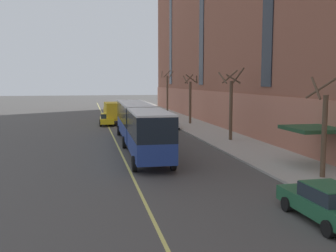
{
  "coord_description": "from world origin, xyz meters",
  "views": [
    {
      "loc": [
        -4.27,
        -32.96,
        5.64
      ],
      "look_at": [
        2.54,
        0.14,
        1.8
      ],
      "focal_mm": 42.0,
      "sensor_mm": 36.0,
      "label": 1
    }
  ],
  "objects_px": {
    "parked_car_green_1": "(326,203)",
    "parked_car_white_3": "(153,114)",
    "fire_hydrant": "(172,120)",
    "parked_car_white_0": "(168,122)",
    "box_truck": "(113,112)",
    "parked_car_navy_2": "(144,110)",
    "taxi_cab": "(107,119)",
    "street_tree_far_downtown": "(167,92)",
    "city_bus": "(139,123)",
    "street_tree_mid_block": "(231,103)",
    "street_tree_near_corner": "(325,127)",
    "street_tree_far_uptown": "(190,98)"
  },
  "relations": [
    {
      "from": "street_tree_far_downtown",
      "to": "parked_car_white_3",
      "type": "bearing_deg",
      "value": -115.83
    },
    {
      "from": "parked_car_navy_2",
      "to": "street_tree_mid_block",
      "type": "bearing_deg",
      "value": -83.28
    },
    {
      "from": "parked_car_white_3",
      "to": "box_truck",
      "type": "distance_m",
      "value": 7.73
    },
    {
      "from": "parked_car_green_1",
      "to": "parked_car_white_3",
      "type": "xyz_separation_m",
      "value": [
        0.18,
        43.38,
        -0.0
      ]
    },
    {
      "from": "fire_hydrant",
      "to": "street_tree_near_corner",
      "type": "bearing_deg",
      "value": -85.97
    },
    {
      "from": "parked_car_white_0",
      "to": "street_tree_far_downtown",
      "type": "distance_m",
      "value": 19.51
    },
    {
      "from": "street_tree_mid_block",
      "to": "city_bus",
      "type": "bearing_deg",
      "value": -166.99
    },
    {
      "from": "box_truck",
      "to": "parked_car_white_3",
      "type": "bearing_deg",
      "value": 36.88
    },
    {
      "from": "parked_car_navy_2",
      "to": "street_tree_far_downtown",
      "type": "relative_size",
      "value": 0.64
    },
    {
      "from": "parked_car_white_0",
      "to": "taxi_cab",
      "type": "relative_size",
      "value": 1.02
    },
    {
      "from": "parked_car_navy_2",
      "to": "street_tree_far_downtown",
      "type": "bearing_deg",
      "value": -28.07
    },
    {
      "from": "parked_car_navy_2",
      "to": "taxi_cab",
      "type": "relative_size",
      "value": 1.05
    },
    {
      "from": "street_tree_mid_block",
      "to": "fire_hydrant",
      "type": "xyz_separation_m",
      "value": [
        -2.13,
        16.12,
        -3.1
      ]
    },
    {
      "from": "parked_car_green_1",
      "to": "parked_car_white_3",
      "type": "relative_size",
      "value": 1.03
    },
    {
      "from": "street_tree_far_downtown",
      "to": "city_bus",
      "type": "bearing_deg",
      "value": -105.69
    },
    {
      "from": "parked_car_white_3",
      "to": "street_tree_mid_block",
      "type": "bearing_deg",
      "value": -80.47
    },
    {
      "from": "parked_car_white_0",
      "to": "street_tree_far_uptown",
      "type": "relative_size",
      "value": 0.72
    },
    {
      "from": "parked_car_green_1",
      "to": "street_tree_near_corner",
      "type": "distance_m",
      "value": 7.78
    },
    {
      "from": "city_bus",
      "to": "street_tree_mid_block",
      "type": "height_order",
      "value": "street_tree_mid_block"
    },
    {
      "from": "box_truck",
      "to": "street_tree_far_downtown",
      "type": "height_order",
      "value": "street_tree_far_downtown"
    },
    {
      "from": "parked_car_green_1",
      "to": "taxi_cab",
      "type": "xyz_separation_m",
      "value": [
        -6.88,
        37.31,
        -0.0
      ]
    },
    {
      "from": "taxi_cab",
      "to": "box_truck",
      "type": "bearing_deg",
      "value": 57.68
    },
    {
      "from": "parked_car_white_0",
      "to": "street_tree_far_downtown",
      "type": "bearing_deg",
      "value": 78.73
    },
    {
      "from": "city_bus",
      "to": "parked_car_white_0",
      "type": "distance_m",
      "value": 14.11
    },
    {
      "from": "city_bus",
      "to": "taxi_cab",
      "type": "height_order",
      "value": "city_bus"
    },
    {
      "from": "fire_hydrant",
      "to": "parked_car_white_3",
      "type": "bearing_deg",
      "value": 104.73
    },
    {
      "from": "street_tree_far_uptown",
      "to": "fire_hydrant",
      "type": "relative_size",
      "value": 8.92
    },
    {
      "from": "parked_car_white_0",
      "to": "taxi_cab",
      "type": "bearing_deg",
      "value": 143.75
    },
    {
      "from": "parked_car_white_0",
      "to": "fire_hydrant",
      "type": "distance_m",
      "value": 5.41
    },
    {
      "from": "parked_car_navy_2",
      "to": "fire_hydrant",
      "type": "xyz_separation_m",
      "value": [
        1.63,
        -15.74,
        -0.29
      ]
    },
    {
      "from": "street_tree_far_downtown",
      "to": "fire_hydrant",
      "type": "height_order",
      "value": "street_tree_far_downtown"
    },
    {
      "from": "city_bus",
      "to": "taxi_cab",
      "type": "xyz_separation_m",
      "value": [
        -1.81,
        18.2,
        -1.34
      ]
    },
    {
      "from": "box_truck",
      "to": "street_tree_near_corner",
      "type": "relative_size",
      "value": 1.15
    },
    {
      "from": "parked_car_green_1",
      "to": "parked_car_navy_2",
      "type": "relative_size",
      "value": 1.01
    },
    {
      "from": "parked_car_green_1",
      "to": "taxi_cab",
      "type": "height_order",
      "value": "same"
    },
    {
      "from": "fire_hydrant",
      "to": "parked_car_green_1",
      "type": "bearing_deg",
      "value": -92.73
    },
    {
      "from": "parked_car_navy_2",
      "to": "street_tree_far_uptown",
      "type": "relative_size",
      "value": 0.74
    },
    {
      "from": "street_tree_mid_block",
      "to": "street_tree_far_uptown",
      "type": "height_order",
      "value": "street_tree_mid_block"
    },
    {
      "from": "box_truck",
      "to": "parked_car_navy_2",
      "type": "bearing_deg",
      "value": 66.84
    },
    {
      "from": "parked_car_green_1",
      "to": "parked_car_navy_2",
      "type": "height_order",
      "value": "same"
    },
    {
      "from": "city_bus",
      "to": "parked_car_white_3",
      "type": "xyz_separation_m",
      "value": [
        5.25,
        24.26,
        -1.34
      ]
    },
    {
      "from": "parked_car_navy_2",
      "to": "box_truck",
      "type": "xyz_separation_m",
      "value": [
        -6.11,
        -14.29,
        0.87
      ]
    },
    {
      "from": "street_tree_mid_block",
      "to": "fire_hydrant",
      "type": "relative_size",
      "value": 9.4
    },
    {
      "from": "parked_car_white_0",
      "to": "box_truck",
      "type": "distance_m",
      "value": 9.03
    },
    {
      "from": "city_bus",
      "to": "street_tree_far_downtown",
      "type": "relative_size",
      "value": 2.79
    },
    {
      "from": "parked_car_navy_2",
      "to": "taxi_cab",
      "type": "distance_m",
      "value": 17.25
    },
    {
      "from": "parked_car_green_1",
      "to": "street_tree_far_downtown",
      "type": "xyz_separation_m",
      "value": [
        3.9,
        51.06,
        3.08
      ]
    },
    {
      "from": "city_bus",
      "to": "street_tree_far_uptown",
      "type": "height_order",
      "value": "street_tree_far_uptown"
    },
    {
      "from": "parked_car_white_3",
      "to": "box_truck",
      "type": "xyz_separation_m",
      "value": [
        -6.14,
        -4.61,
        0.87
      ]
    },
    {
      "from": "parked_car_green_1",
      "to": "street_tree_far_uptown",
      "type": "xyz_separation_m",
      "value": [
        3.92,
        36.06,
        2.72
      ]
    }
  ]
}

